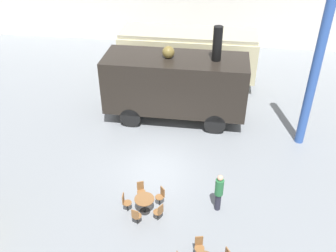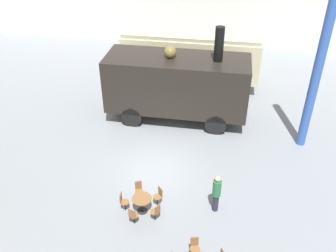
{
  "view_description": "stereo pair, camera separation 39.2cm",
  "coord_description": "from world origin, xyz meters",
  "px_view_note": "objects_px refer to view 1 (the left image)",
  "views": [
    {
      "loc": [
        2.54,
        -13.58,
        11.3
      ],
      "look_at": [
        0.45,
        1.0,
        1.6
      ],
      "focal_mm": 40.0,
      "sensor_mm": 36.0,
      "label": 1
    },
    {
      "loc": [
        2.93,
        -13.52,
        11.3
      ],
      "look_at": [
        0.45,
        1.0,
        1.6
      ],
      "focal_mm": 40.0,
      "sensor_mm": 36.0,
      "label": 2
    }
  ],
  "objects_px": {
    "cafe_chair_0": "(136,216)",
    "visitor_person": "(219,191)",
    "steam_locomotive": "(176,83)",
    "passenger_coach_vintage": "(188,53)",
    "cafe_table_near": "(144,202)"
  },
  "relations": [
    {
      "from": "cafe_chair_0",
      "to": "visitor_person",
      "type": "height_order",
      "value": "visitor_person"
    },
    {
      "from": "steam_locomotive",
      "to": "cafe_chair_0",
      "type": "relative_size",
      "value": 8.7
    },
    {
      "from": "cafe_chair_0",
      "to": "passenger_coach_vintage",
      "type": "bearing_deg",
      "value": 10.29
    },
    {
      "from": "cafe_table_near",
      "to": "passenger_coach_vintage",
      "type": "bearing_deg",
      "value": 87.42
    },
    {
      "from": "steam_locomotive",
      "to": "visitor_person",
      "type": "height_order",
      "value": "steam_locomotive"
    },
    {
      "from": "steam_locomotive",
      "to": "visitor_person",
      "type": "relative_size",
      "value": 4.23
    },
    {
      "from": "passenger_coach_vintage",
      "to": "steam_locomotive",
      "type": "relative_size",
      "value": 1.13
    },
    {
      "from": "passenger_coach_vintage",
      "to": "cafe_table_near",
      "type": "relative_size",
      "value": 10.69
    },
    {
      "from": "steam_locomotive",
      "to": "cafe_chair_0",
      "type": "height_order",
      "value": "steam_locomotive"
    },
    {
      "from": "passenger_coach_vintage",
      "to": "cafe_chair_0",
      "type": "relative_size",
      "value": 9.85
    },
    {
      "from": "steam_locomotive",
      "to": "visitor_person",
      "type": "xyz_separation_m",
      "value": [
        2.61,
        -6.8,
        -1.2
      ]
    },
    {
      "from": "cafe_table_near",
      "to": "cafe_chair_0",
      "type": "height_order",
      "value": "cafe_chair_0"
    },
    {
      "from": "steam_locomotive",
      "to": "cafe_table_near",
      "type": "bearing_deg",
      "value": -92.39
    },
    {
      "from": "cafe_table_near",
      "to": "steam_locomotive",
      "type": "bearing_deg",
      "value": 87.61
    },
    {
      "from": "cafe_table_near",
      "to": "cafe_chair_0",
      "type": "xyz_separation_m",
      "value": [
        -0.18,
        -0.75,
        -0.03
      ]
    }
  ]
}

